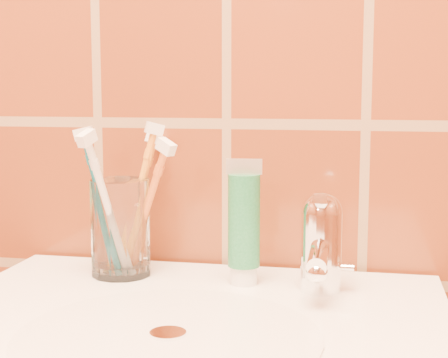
# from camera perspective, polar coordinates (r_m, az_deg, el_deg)

# --- Properties ---
(glass_tumbler) EXTENTS (0.10, 0.10, 0.12)m
(glass_tumbler) POSITION_cam_1_polar(r_m,az_deg,el_deg) (0.89, -8.57, -4.01)
(glass_tumbler) COLOR white
(glass_tumbler) RESTS_ON pedestal_sink
(toothpaste_tube) EXTENTS (0.04, 0.04, 0.15)m
(toothpaste_tube) POSITION_cam_1_polar(r_m,az_deg,el_deg) (0.84, 1.67, -3.93)
(toothpaste_tube) COLOR white
(toothpaste_tube) RESTS_ON pedestal_sink
(faucet) EXTENTS (0.05, 0.11, 0.12)m
(faucet) POSITION_cam_1_polar(r_m,az_deg,el_deg) (0.81, 8.07, -4.98)
(faucet) COLOR white
(faucet) RESTS_ON pedestal_sink
(toothbrush_0) EXTENTS (0.11, 0.10, 0.21)m
(toothbrush_0) POSITION_cam_1_polar(r_m,az_deg,el_deg) (0.90, -7.20, -1.66)
(toothbrush_0) COLOR orange
(toothbrush_0) RESTS_ON glass_tumbler
(toothbrush_1) EXTENTS (0.09, 0.08, 0.20)m
(toothbrush_1) POSITION_cam_1_polar(r_m,az_deg,el_deg) (0.88, -10.09, -2.05)
(toothbrush_1) COLOR #0D5E71
(toothbrush_1) RESTS_ON glass_tumbler
(toothbrush_2) EXTENTS (0.10, 0.16, 0.22)m
(toothbrush_2) POSITION_cam_1_polar(r_m,az_deg,el_deg) (0.85, -9.60, -2.40)
(toothbrush_2) COLOR silver
(toothbrush_2) RESTS_ON glass_tumbler
(toothbrush_3) EXTENTS (0.13, 0.16, 0.20)m
(toothbrush_3) POSITION_cam_1_polar(r_m,az_deg,el_deg) (0.92, -7.33, -1.97)
(toothbrush_3) COLOR orange
(toothbrush_3) RESTS_ON glass_tumbler
(toothbrush_4) EXTENTS (0.15, 0.14, 0.19)m
(toothbrush_4) POSITION_cam_1_polar(r_m,az_deg,el_deg) (0.87, -6.49, -2.58)
(toothbrush_4) COLOR #D06424
(toothbrush_4) RESTS_ON glass_tumbler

